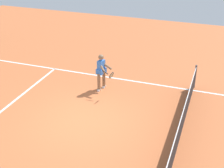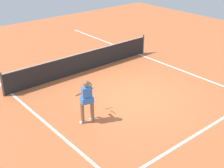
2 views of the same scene
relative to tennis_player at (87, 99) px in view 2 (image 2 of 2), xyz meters
The scene contains 6 objects.
ground_plane 2.56m from the tennis_player, ahead, with size 27.35×27.35×0.00m, color #C66638.
service_line_marking 3.85m from the tennis_player, 50.24° to the right, with size 7.16×0.10×0.01m, color white.
sideline_left_marking 1.47m from the tennis_player, 168.65° to the left, with size 0.10×19.04×0.01m, color white.
sideline_right_marking 6.05m from the tennis_player, ahead, with size 0.10×19.04×0.01m, color white.
court_net 4.35m from the tennis_player, 56.32° to the left, with size 7.84×0.08×1.02m.
tennis_player is the anchor object (origin of this frame).
Camera 2 is at (-7.52, -7.67, 5.74)m, focal length 49.45 mm.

